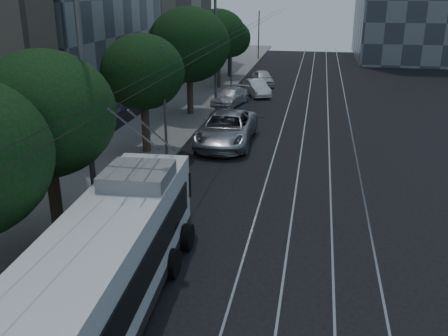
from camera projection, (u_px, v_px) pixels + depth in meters
name	position (u px, v px, depth m)	size (l,w,h in m)	color
ground	(233.00, 266.00, 16.60)	(120.00, 120.00, 0.00)	black
sidewalk	(178.00, 113.00, 36.35)	(5.00, 90.00, 0.15)	slate
tram_rails	(317.00, 120.00, 34.63)	(4.52, 90.00, 0.02)	#92929A
overhead_wires	(211.00, 67.00, 34.75)	(2.23, 90.00, 6.00)	black
trolleybus	(107.00, 266.00, 13.52)	(3.07, 11.71, 5.63)	white
pickup_silver	(226.00, 129.00, 29.22)	(3.04, 6.60, 1.84)	#A1A4A9
car_white_a	(227.00, 130.00, 29.77)	(1.67, 4.14, 1.41)	silver
car_white_b	(230.00, 97.00, 39.08)	(1.81, 4.44, 1.29)	silver
car_white_c	(257.00, 88.00, 42.41)	(1.42, 4.08, 1.34)	silver
car_white_d	(263.00, 78.00, 46.88)	(1.60, 3.99, 1.36)	silver
tree_1	(45.00, 114.00, 16.64)	(4.76, 4.76, 6.90)	#31241B
tree_2	(143.00, 72.00, 26.26)	(4.42, 4.42, 6.52)	#31241B
tree_3	(189.00, 45.00, 34.35)	(5.70, 5.70, 7.56)	#31241B
tree_4	(218.00, 35.00, 43.81)	(4.93, 4.93, 7.01)	#31241B
tree_5	(230.00, 38.00, 49.74)	(4.14, 4.14, 5.78)	#31241B
streetlamp_near	(94.00, 65.00, 16.21)	(2.55, 0.44, 10.60)	#5C5B5E
streetlamp_far	(221.00, 20.00, 36.09)	(2.60, 0.44, 10.84)	#5C5B5E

